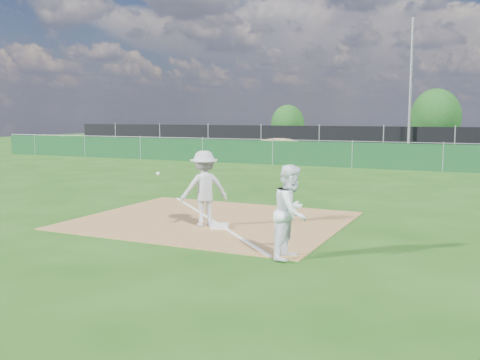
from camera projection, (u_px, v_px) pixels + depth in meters
name	position (u px, v px, depth m)	size (l,w,h in m)	color
ground	(321.00, 179.00, 20.60)	(90.00, 90.00, 0.00)	#1C480F
infield_dirt	(212.00, 220.00, 12.51)	(6.00, 5.00, 0.02)	olive
foul_line	(212.00, 220.00, 12.51)	(0.08, 7.00, 0.01)	white
green_fence	(352.00, 155.00, 25.03)	(44.00, 0.05, 1.20)	#0F391A
dirt_mound	(279.00, 149.00, 30.28)	(3.38, 2.60, 1.17)	#A5854F
black_fence	(383.00, 141.00, 32.19)	(46.00, 0.04, 1.80)	black
parking_lot	(396.00, 151.00, 36.79)	(46.00, 9.00, 0.01)	black
light_pole	(411.00, 89.00, 30.91)	(0.16, 0.16, 8.00)	slate
first_base	(220.00, 226.00, 11.63)	(0.37, 0.37, 0.08)	silver
play_at_first	(204.00, 188.00, 11.77)	(1.77, 1.19, 1.67)	silver
runner	(291.00, 212.00, 9.12)	(0.79, 0.62, 1.63)	white
car_left	(287.00, 138.00, 38.98)	(1.92, 4.78, 1.63)	#AEB0B6
car_mid	(396.00, 141.00, 35.71)	(1.60, 4.58, 1.51)	#111833
car_right	(460.00, 143.00, 34.84)	(1.76, 4.32, 1.25)	black
tree_left	(288.00, 124.00, 45.34)	(2.83, 2.83, 3.36)	#382316
tree_mid	(436.00, 117.00, 41.46)	(3.82, 3.82, 4.53)	#382316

